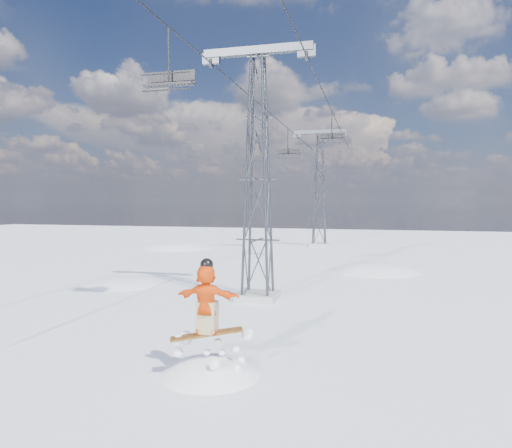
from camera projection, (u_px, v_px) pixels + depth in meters
The scene contains 9 objects.
ground at pixel (165, 355), 13.42m from camera, with size 120.00×120.00×0.00m, color white.
snow_terrain at pixel (230, 381), 35.65m from camera, with size 39.00×37.00×22.00m.
lift_tower_near at pixel (258, 180), 20.68m from camera, with size 5.20×1.80×11.43m.
lift_tower_far at pixel (319, 191), 44.87m from camera, with size 5.20×1.80×11.43m.
haul_cables at pixel (298, 109), 31.52m from camera, with size 4.46×51.00×0.06m.
snowboarder_jump at pixel (211, 434), 12.03m from camera, with size 4.40×4.40×7.04m.
lift_chair_near at pixel (169, 80), 16.67m from camera, with size 1.90×0.55×2.35m.
lift_chair_mid at pixel (332, 137), 32.42m from camera, with size 1.82×0.52×2.26m.
lift_chair_far at pixel (288, 153), 40.08m from camera, with size 2.13×0.61×2.65m.
Camera 1 is at (5.85, -12.13, 4.56)m, focal length 32.00 mm.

